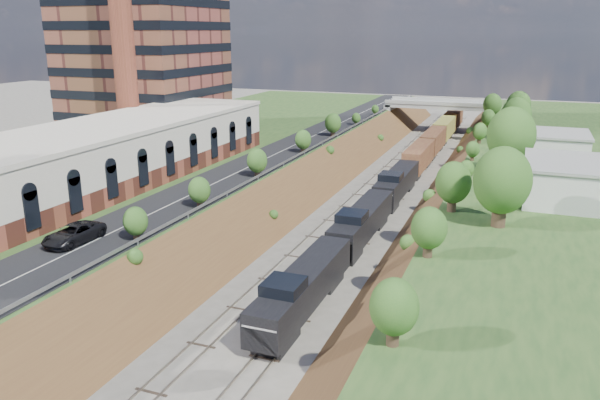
% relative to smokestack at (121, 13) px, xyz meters
% --- Properties ---
extents(platform_left, '(44.00, 180.00, 5.00)m').
position_rel_smokestack_xyz_m(platform_left, '(3.00, 4.00, -22.50)').
color(platform_left, '#2A4C1F').
rests_on(platform_left, ground).
extents(embankment_left, '(10.00, 180.00, 10.00)m').
position_rel_smokestack_xyz_m(embankment_left, '(25.00, 4.00, -25.00)').
color(embankment_left, brown).
rests_on(embankment_left, ground).
extents(embankment_right, '(10.00, 180.00, 10.00)m').
position_rel_smokestack_xyz_m(embankment_right, '(47.00, 4.00, -25.00)').
color(embankment_right, brown).
rests_on(embankment_right, ground).
extents(rail_left_track, '(1.58, 180.00, 0.18)m').
position_rel_smokestack_xyz_m(rail_left_track, '(33.40, 4.00, -24.91)').
color(rail_left_track, gray).
rests_on(rail_left_track, ground).
extents(rail_right_track, '(1.58, 180.00, 0.18)m').
position_rel_smokestack_xyz_m(rail_right_track, '(38.60, 4.00, -24.91)').
color(rail_right_track, gray).
rests_on(rail_right_track, ground).
extents(road, '(8.00, 180.00, 0.10)m').
position_rel_smokestack_xyz_m(road, '(20.50, 4.00, -19.95)').
color(road, black).
rests_on(road, platform_left).
extents(guardrail, '(0.10, 171.00, 0.70)m').
position_rel_smokestack_xyz_m(guardrail, '(24.60, 3.80, -19.45)').
color(guardrail, '#99999E').
rests_on(guardrail, platform_left).
extents(commercial_building, '(14.30, 62.30, 7.00)m').
position_rel_smokestack_xyz_m(commercial_building, '(8.00, -18.00, -16.49)').
color(commercial_building, brown).
rests_on(commercial_building, platform_left).
extents(smokestack, '(3.20, 3.20, 40.00)m').
position_rel_smokestack_xyz_m(smokestack, '(0.00, 0.00, 0.00)').
color(smokestack, brown).
rests_on(smokestack, platform_left).
extents(overpass, '(24.50, 8.30, 7.40)m').
position_rel_smokestack_xyz_m(overpass, '(36.00, 66.00, -20.08)').
color(overpass, gray).
rests_on(overpass, ground).
extents(white_building_near, '(9.00, 12.00, 4.00)m').
position_rel_smokestack_xyz_m(white_building_near, '(59.50, -4.00, -18.00)').
color(white_building_near, silver).
rests_on(white_building_near, platform_right).
extents(white_building_far, '(8.00, 10.00, 3.60)m').
position_rel_smokestack_xyz_m(white_building_far, '(59.00, 18.00, -18.20)').
color(white_building_far, silver).
rests_on(white_building_far, platform_right).
extents(tree_right_large, '(5.25, 5.25, 7.61)m').
position_rel_smokestack_xyz_m(tree_right_large, '(53.00, -16.00, -15.62)').
color(tree_right_large, '#473323').
rests_on(tree_right_large, platform_right).
extents(tree_left_crest, '(2.45, 2.45, 3.55)m').
position_rel_smokestack_xyz_m(tree_left_crest, '(24.20, -36.00, -17.96)').
color(tree_left_crest, '#473323').
rests_on(tree_left_crest, platform_left).
extents(freight_train, '(2.91, 117.67, 4.55)m').
position_rel_smokestack_xyz_m(freight_train, '(38.60, 22.75, -22.51)').
color(freight_train, black).
rests_on(freight_train, ground).
extents(suv, '(2.93, 5.89, 1.60)m').
position_rel_smokestack_xyz_m(suv, '(19.19, -33.94, -19.10)').
color(suv, black).
rests_on(suv, road).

